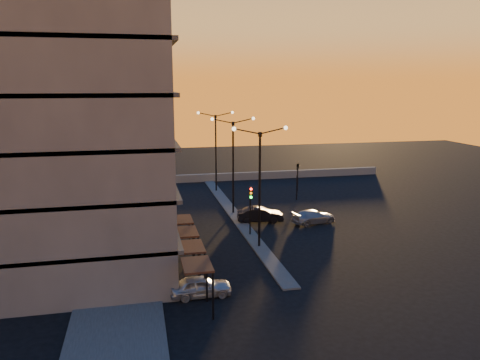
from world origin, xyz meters
The scene contains 14 objects.
ground centered at (0.00, 0.00, 0.00)m, with size 120.00×120.00×0.00m, color black.
sidewalk_west centered at (-10.50, 4.00, 0.06)m, with size 5.00×40.00×0.12m, color #454442.
median centered at (0.00, 10.00, 0.06)m, with size 1.20×36.00×0.12m, color #454442.
parapet centered at (2.00, 26.00, 0.50)m, with size 44.00×0.50×1.00m, color slate.
building centered at (-14.00, 0.03, 11.91)m, with size 14.35×17.08×25.00m.
streetlamp_near centered at (0.00, 0.00, 5.59)m, with size 4.32×0.32×9.51m.
streetlamp_mid centered at (0.00, 10.00, 5.59)m, with size 4.32×0.32×9.51m.
streetlamp_far centered at (0.00, 20.00, 5.59)m, with size 4.32×0.32×9.51m.
traffic_light_main centered at (0.00, 2.87, 2.89)m, with size 0.28×0.44×4.25m.
signal_east_a centered at (8.00, 14.00, 1.93)m, with size 0.13×0.16×3.60m.
signal_east_b centered at (9.50, 18.00, 3.10)m, with size 0.42×1.99×3.60m.
car_hatchback centered at (-5.67, -7.58, 0.63)m, with size 1.50×3.72×1.27m, color silver.
car_sedan centered at (1.85, 6.67, 0.70)m, with size 1.48×4.24×1.40m, color black.
car_wagon centered at (6.56, 5.21, 0.61)m, with size 1.72×4.24×1.23m, color #94979B.
Camera 1 is at (-9.06, -33.78, 12.60)m, focal length 35.00 mm.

